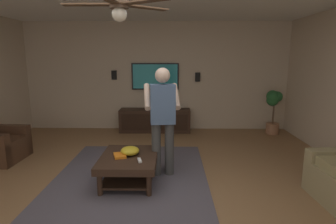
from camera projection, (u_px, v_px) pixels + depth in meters
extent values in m
plane|color=olive|center=(142.00, 199.00, 3.56)|extent=(8.63, 8.63, 0.00)
cube|color=#C6B299|center=(157.00, 77.00, 6.88)|extent=(0.10, 6.63, 2.63)
cube|color=#514C56|center=(132.00, 176.00, 4.24)|extent=(2.80, 2.28, 0.01)
cube|color=#472D1E|center=(9.00, 140.00, 5.15)|extent=(0.18, 0.80, 0.56)
cube|color=#332116|center=(129.00, 159.00, 3.98)|extent=(1.00, 0.80, 0.10)
cylinder|color=#332116|center=(153.00, 162.00, 4.42)|extent=(0.07, 0.07, 0.30)
cylinder|color=#332116|center=(113.00, 161.00, 4.43)|extent=(0.07, 0.07, 0.30)
cylinder|color=#332116|center=(149.00, 185.00, 3.60)|extent=(0.07, 0.07, 0.30)
cylinder|color=#332116|center=(100.00, 185.00, 3.61)|extent=(0.07, 0.07, 0.30)
cube|color=black|center=(129.00, 175.00, 4.03)|extent=(0.88, 0.68, 0.03)
cube|color=#332116|center=(155.00, 120.00, 6.76)|extent=(0.44, 1.70, 0.55)
cube|color=black|center=(154.00, 122.00, 6.54)|extent=(0.01, 1.56, 0.39)
cube|color=black|center=(155.00, 76.00, 6.79)|extent=(0.05, 1.15, 0.65)
cube|color=teal|center=(155.00, 77.00, 6.77)|extent=(0.01, 1.09, 0.59)
cylinder|color=#3F3F3F|center=(169.00, 149.00, 4.22)|extent=(0.14, 0.14, 0.82)
cylinder|color=#3F3F3F|center=(156.00, 150.00, 4.20)|extent=(0.14, 0.14, 0.82)
cube|color=slate|center=(163.00, 104.00, 4.08)|extent=(0.26, 0.38, 0.58)
sphere|color=beige|center=(163.00, 75.00, 3.99)|extent=(0.22, 0.22, 0.22)
cylinder|color=beige|center=(176.00, 96.00, 4.26)|extent=(0.49, 0.15, 0.37)
cylinder|color=beige|center=(147.00, 97.00, 4.21)|extent=(0.49, 0.15, 0.37)
cube|color=white|center=(160.00, 101.00, 4.45)|extent=(0.05, 0.05, 0.16)
cylinder|color=#9E6B4C|center=(272.00, 129.00, 6.58)|extent=(0.29, 0.29, 0.25)
cylinder|color=brown|center=(273.00, 115.00, 6.51)|extent=(0.04, 0.04, 0.41)
sphere|color=#235B2D|center=(277.00, 97.00, 6.41)|extent=(0.24, 0.24, 0.24)
sphere|color=#235B2D|center=(273.00, 96.00, 6.40)|extent=(0.28, 0.28, 0.28)
sphere|color=#235B2D|center=(272.00, 100.00, 6.42)|extent=(0.27, 0.27, 0.27)
ellipsoid|color=gold|center=(130.00, 151.00, 4.00)|extent=(0.27, 0.27, 0.12)
cube|color=white|center=(140.00, 160.00, 3.76)|extent=(0.16, 0.08, 0.02)
cube|color=orange|center=(120.00, 155.00, 3.93)|extent=(0.26, 0.22, 0.04)
sphere|color=gold|center=(154.00, 105.00, 6.72)|extent=(0.22, 0.22, 0.22)
cube|color=black|center=(198.00, 77.00, 6.79)|extent=(0.06, 0.12, 0.22)
cube|color=black|center=(114.00, 75.00, 6.81)|extent=(0.06, 0.12, 0.22)
cylinder|color=#4C3828|center=(119.00, 4.00, 2.92)|extent=(0.20, 0.20, 0.08)
sphere|color=silver|center=(119.00, 14.00, 2.94)|extent=(0.16, 0.16, 0.16)
cube|color=brown|center=(118.00, 9.00, 3.23)|extent=(0.57, 0.24, 0.02)
cube|color=brown|center=(89.00, 5.00, 2.93)|extent=(0.12, 0.56, 0.02)
cube|color=brown|center=(144.00, 1.00, 2.76)|extent=(0.39, 0.54, 0.02)
cube|color=brown|center=(145.00, 7.00, 3.10)|extent=(0.42, 0.53, 0.02)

